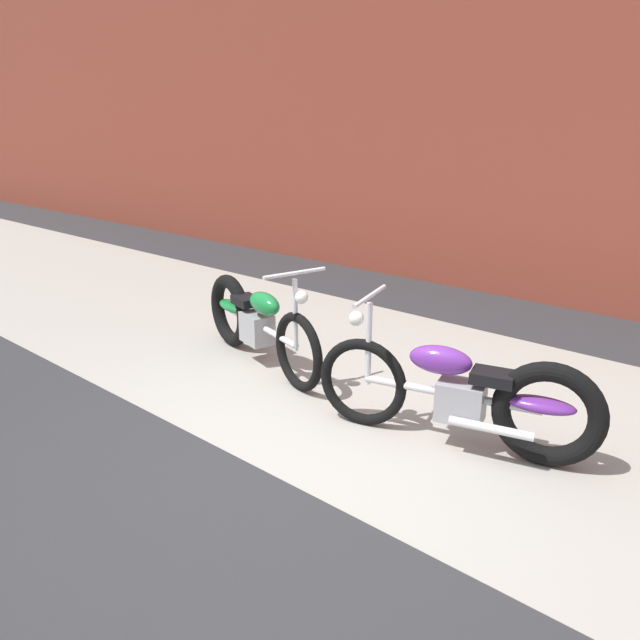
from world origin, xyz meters
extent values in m
plane|color=#2D2D30|center=(0.00, 0.00, 0.00)|extent=(80.00, 80.00, 0.00)
cube|color=#9E998E|center=(0.00, 1.75, 0.00)|extent=(36.00, 3.50, 0.01)
cube|color=brown|center=(0.00, 5.20, 2.53)|extent=(36.00, 0.50, 5.07)
torus|color=black|center=(-0.72, 1.09, 0.34)|extent=(0.68, 0.26, 0.68)
torus|color=black|center=(-1.97, 1.44, 0.36)|extent=(0.74, 0.32, 0.73)
cylinder|color=silver|center=(-1.34, 1.26, 0.38)|extent=(1.20, 0.38, 0.06)
cube|color=#99999E|center=(-1.42, 1.29, 0.34)|extent=(0.37, 0.30, 0.28)
ellipsoid|color=#197A38|center=(-1.27, 1.24, 0.62)|extent=(0.47, 0.30, 0.20)
ellipsoid|color=#197A38|center=(-1.92, 1.42, 0.42)|extent=(0.47, 0.29, 0.10)
cube|color=black|center=(-1.61, 1.34, 0.56)|extent=(0.32, 0.27, 0.08)
cylinder|color=silver|center=(-0.76, 1.10, 0.65)|extent=(0.05, 0.05, 0.62)
cylinder|color=silver|center=(-0.76, 1.10, 1.01)|extent=(0.19, 0.57, 0.03)
sphere|color=white|center=(-0.66, 1.07, 0.83)|extent=(0.11, 0.11, 0.11)
cylinder|color=silver|center=(-1.61, 1.49, 0.26)|extent=(0.55, 0.21, 0.06)
torus|color=black|center=(0.07, 0.94, 0.34)|extent=(0.68, 0.25, 0.68)
torus|color=black|center=(1.32, 1.27, 0.36)|extent=(0.74, 0.31, 0.73)
cylinder|color=silver|center=(0.70, 1.11, 0.38)|extent=(1.21, 0.37, 0.06)
cube|color=#99999E|center=(0.77, 1.13, 0.34)|extent=(0.37, 0.29, 0.28)
ellipsoid|color=#6B2D93|center=(0.62, 1.09, 0.62)|extent=(0.47, 0.30, 0.20)
ellipsoid|color=#6B2D93|center=(1.28, 1.26, 0.42)|extent=(0.47, 0.29, 0.10)
cube|color=black|center=(0.97, 1.18, 0.56)|extent=(0.32, 0.26, 0.08)
cylinder|color=silver|center=(0.11, 0.95, 0.65)|extent=(0.05, 0.05, 0.62)
cylinder|color=silver|center=(0.11, 0.95, 1.01)|extent=(0.18, 0.57, 0.03)
sphere|color=white|center=(0.01, 0.93, 0.83)|extent=(0.11, 0.11, 0.11)
cylinder|color=silver|center=(1.04, 1.04, 0.26)|extent=(0.55, 0.20, 0.06)
camera|label=1|loc=(2.50, -2.38, 2.18)|focal=33.93mm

